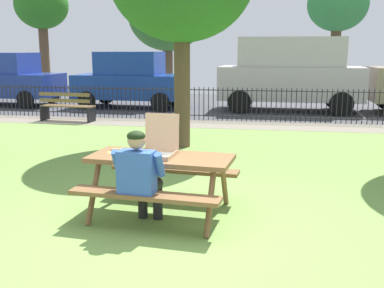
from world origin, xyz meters
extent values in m
cube|color=#739948|center=(0.00, 2.19, -0.01)|extent=(28.00, 12.37, 0.02)
cube|color=gray|center=(0.00, 7.67, 0.00)|extent=(28.00, 1.40, 0.01)
cube|color=#424247|center=(0.00, 12.35, -0.01)|extent=(28.00, 7.95, 0.01)
cube|color=brown|center=(-0.21, 0.52, 0.74)|extent=(1.86, 0.93, 0.06)
cube|color=brown|center=(-0.27, -0.08, 0.44)|extent=(1.82, 0.45, 0.05)
cube|color=brown|center=(-0.15, 1.11, 0.44)|extent=(1.82, 0.45, 0.05)
cylinder|color=brown|center=(-0.99, 0.18, 0.35)|extent=(0.11, 0.44, 0.74)
cylinder|color=brown|center=(-0.91, 1.00, 0.35)|extent=(0.11, 0.44, 0.74)
cylinder|color=brown|center=(0.48, 0.03, 0.35)|extent=(0.11, 0.44, 0.74)
cylinder|color=brown|center=(0.56, 0.86, 0.35)|extent=(0.11, 0.44, 0.74)
cube|color=tan|center=(-0.26, 0.48, 0.78)|extent=(0.50, 0.50, 0.01)
cube|color=silver|center=(-0.26, 0.48, 0.78)|extent=(0.46, 0.46, 0.00)
cube|color=tan|center=(-0.28, 0.26, 0.80)|extent=(0.45, 0.06, 0.04)
cube|color=tan|center=(-0.24, 0.70, 0.80)|extent=(0.45, 0.06, 0.04)
cube|color=tan|center=(-0.48, 0.50, 0.80)|extent=(0.06, 0.45, 0.04)
cube|color=tan|center=(-0.04, 0.46, 0.80)|extent=(0.06, 0.45, 0.04)
cube|color=tan|center=(-0.24, 0.72, 1.05)|extent=(0.46, 0.09, 0.45)
pyramid|color=#E2CA52|center=(-0.85, 0.63, 0.78)|extent=(0.18, 0.24, 0.01)
cube|color=tan|center=(-0.86, 0.74, 0.78)|extent=(0.17, 0.05, 0.02)
cylinder|color=black|center=(-0.41, 0.35, 0.22)|extent=(0.12, 0.12, 0.44)
cylinder|color=black|center=(-0.43, 0.15, 0.47)|extent=(0.19, 0.43, 0.15)
cylinder|color=black|center=(-0.21, 0.34, 0.22)|extent=(0.12, 0.12, 0.44)
cylinder|color=black|center=(-0.23, 0.13, 0.47)|extent=(0.19, 0.43, 0.15)
cube|color=#3359B2|center=(-0.35, -0.07, 0.70)|extent=(0.44, 0.26, 0.52)
cylinder|color=#3359B2|center=(-0.61, 0.00, 0.80)|extent=(0.11, 0.22, 0.31)
cylinder|color=#3359B2|center=(-0.09, -0.05, 0.80)|extent=(0.11, 0.22, 0.31)
sphere|color=tan|center=(-0.35, -0.05, 1.08)|extent=(0.21, 0.21, 0.21)
ellipsoid|color=black|center=(-0.35, -0.06, 1.13)|extent=(0.21, 0.20, 0.12)
cylinder|color=black|center=(0.00, 8.37, 0.90)|extent=(23.86, 0.03, 0.03)
cylinder|color=black|center=(0.00, 8.37, 0.15)|extent=(23.86, 0.03, 0.03)
cylinder|color=black|center=(-7.23, 8.37, 0.49)|extent=(0.02, 0.02, 0.98)
cylinder|color=black|center=(-7.09, 8.37, 0.49)|extent=(0.02, 0.02, 0.98)
cylinder|color=black|center=(-6.95, 8.37, 0.49)|extent=(0.02, 0.02, 0.98)
cylinder|color=black|center=(-6.81, 8.37, 0.49)|extent=(0.02, 0.02, 0.98)
cylinder|color=black|center=(-6.67, 8.37, 0.49)|extent=(0.02, 0.02, 0.98)
cylinder|color=black|center=(-6.53, 8.37, 0.49)|extent=(0.02, 0.02, 0.98)
cylinder|color=black|center=(-6.38, 8.37, 0.49)|extent=(0.02, 0.02, 0.98)
cylinder|color=black|center=(-6.24, 8.37, 0.49)|extent=(0.02, 0.02, 0.98)
cylinder|color=black|center=(-6.10, 8.37, 0.49)|extent=(0.02, 0.02, 0.98)
cylinder|color=black|center=(-5.96, 8.37, 0.49)|extent=(0.02, 0.02, 0.98)
cylinder|color=black|center=(-5.82, 8.37, 0.49)|extent=(0.02, 0.02, 0.98)
cylinder|color=black|center=(-5.68, 8.37, 0.49)|extent=(0.02, 0.02, 0.98)
cylinder|color=black|center=(-5.54, 8.37, 0.49)|extent=(0.02, 0.02, 0.98)
cylinder|color=black|center=(-5.40, 8.37, 0.49)|extent=(0.02, 0.02, 0.98)
cylinder|color=black|center=(-5.26, 8.37, 0.49)|extent=(0.02, 0.02, 0.98)
cylinder|color=black|center=(-5.12, 8.37, 0.49)|extent=(0.02, 0.02, 0.98)
cylinder|color=black|center=(-4.98, 8.37, 0.49)|extent=(0.02, 0.02, 0.98)
cylinder|color=black|center=(-4.84, 8.37, 0.49)|extent=(0.02, 0.02, 0.98)
cylinder|color=black|center=(-4.70, 8.37, 0.49)|extent=(0.02, 0.02, 0.98)
cylinder|color=black|center=(-4.56, 8.37, 0.49)|extent=(0.02, 0.02, 0.98)
cylinder|color=black|center=(-4.42, 8.37, 0.49)|extent=(0.02, 0.02, 0.98)
cylinder|color=black|center=(-4.28, 8.37, 0.49)|extent=(0.02, 0.02, 0.98)
cylinder|color=black|center=(-4.14, 8.37, 0.49)|extent=(0.02, 0.02, 0.98)
cylinder|color=black|center=(-4.00, 8.37, 0.49)|extent=(0.02, 0.02, 0.98)
cylinder|color=black|center=(-3.86, 8.37, 0.49)|extent=(0.02, 0.02, 0.98)
cylinder|color=black|center=(-3.72, 8.37, 0.49)|extent=(0.02, 0.02, 0.98)
cylinder|color=black|center=(-3.58, 8.37, 0.49)|extent=(0.02, 0.02, 0.98)
cylinder|color=black|center=(-3.44, 8.37, 0.49)|extent=(0.02, 0.02, 0.98)
cylinder|color=black|center=(-3.30, 8.37, 0.49)|extent=(0.02, 0.02, 0.98)
cylinder|color=black|center=(-3.16, 8.37, 0.49)|extent=(0.02, 0.02, 0.98)
cylinder|color=black|center=(-3.02, 8.37, 0.49)|extent=(0.02, 0.02, 0.98)
cylinder|color=black|center=(-2.88, 8.37, 0.49)|extent=(0.02, 0.02, 0.98)
cylinder|color=black|center=(-2.74, 8.37, 0.49)|extent=(0.02, 0.02, 0.98)
cylinder|color=black|center=(-2.60, 8.37, 0.49)|extent=(0.02, 0.02, 0.98)
cylinder|color=black|center=(-2.46, 8.37, 0.49)|extent=(0.02, 0.02, 0.98)
cylinder|color=black|center=(-2.32, 8.37, 0.49)|extent=(0.02, 0.02, 0.98)
cylinder|color=black|center=(-2.18, 8.37, 0.49)|extent=(0.02, 0.02, 0.98)
cylinder|color=black|center=(-2.03, 8.37, 0.49)|extent=(0.02, 0.02, 0.98)
cylinder|color=black|center=(-1.89, 8.37, 0.49)|extent=(0.02, 0.02, 0.98)
cylinder|color=black|center=(-1.75, 8.37, 0.49)|extent=(0.02, 0.02, 0.98)
cylinder|color=black|center=(-1.61, 8.37, 0.49)|extent=(0.02, 0.02, 0.98)
cylinder|color=black|center=(-1.47, 8.37, 0.49)|extent=(0.02, 0.02, 0.98)
cylinder|color=black|center=(-1.33, 8.37, 0.49)|extent=(0.02, 0.02, 0.98)
cylinder|color=black|center=(-1.19, 8.37, 0.49)|extent=(0.02, 0.02, 0.98)
cylinder|color=black|center=(-1.05, 8.37, 0.49)|extent=(0.02, 0.02, 0.98)
cylinder|color=black|center=(-0.91, 8.37, 0.49)|extent=(0.02, 0.02, 0.98)
cylinder|color=black|center=(-0.77, 8.37, 0.49)|extent=(0.02, 0.02, 0.98)
cylinder|color=black|center=(-0.63, 8.37, 0.49)|extent=(0.02, 0.02, 0.98)
cylinder|color=black|center=(-0.49, 8.37, 0.49)|extent=(0.02, 0.02, 0.98)
cylinder|color=black|center=(-0.35, 8.37, 0.49)|extent=(0.02, 0.02, 0.98)
cylinder|color=black|center=(-0.21, 8.37, 0.49)|extent=(0.02, 0.02, 0.98)
cylinder|color=black|center=(-0.07, 8.37, 0.49)|extent=(0.02, 0.02, 0.98)
cylinder|color=black|center=(0.07, 8.37, 0.49)|extent=(0.02, 0.02, 0.98)
cylinder|color=black|center=(0.21, 8.37, 0.49)|extent=(0.02, 0.02, 0.98)
cylinder|color=black|center=(0.35, 8.37, 0.49)|extent=(0.02, 0.02, 0.98)
cylinder|color=black|center=(0.49, 8.37, 0.49)|extent=(0.02, 0.02, 0.98)
cylinder|color=black|center=(0.63, 8.37, 0.49)|extent=(0.02, 0.02, 0.98)
cylinder|color=black|center=(0.77, 8.37, 0.49)|extent=(0.02, 0.02, 0.98)
cylinder|color=black|center=(0.91, 8.37, 0.49)|extent=(0.02, 0.02, 0.98)
cylinder|color=black|center=(1.05, 8.37, 0.49)|extent=(0.02, 0.02, 0.98)
cylinder|color=black|center=(1.19, 8.37, 0.49)|extent=(0.02, 0.02, 0.98)
cylinder|color=black|center=(1.33, 8.37, 0.49)|extent=(0.02, 0.02, 0.98)
cylinder|color=black|center=(1.47, 8.37, 0.49)|extent=(0.02, 0.02, 0.98)
cylinder|color=black|center=(1.61, 8.37, 0.49)|extent=(0.02, 0.02, 0.98)
cylinder|color=black|center=(1.75, 8.37, 0.49)|extent=(0.02, 0.02, 0.98)
cylinder|color=black|center=(1.89, 8.37, 0.49)|extent=(0.02, 0.02, 0.98)
cylinder|color=black|center=(2.03, 8.37, 0.49)|extent=(0.02, 0.02, 0.98)
cylinder|color=black|center=(2.18, 8.37, 0.49)|extent=(0.02, 0.02, 0.98)
cylinder|color=black|center=(2.32, 8.37, 0.49)|extent=(0.02, 0.02, 0.98)
cylinder|color=black|center=(2.46, 8.37, 0.49)|extent=(0.02, 0.02, 0.98)
cylinder|color=black|center=(2.60, 8.37, 0.49)|extent=(0.02, 0.02, 0.98)
cylinder|color=black|center=(2.74, 8.37, 0.49)|extent=(0.02, 0.02, 0.98)
cylinder|color=black|center=(2.88, 8.37, 0.49)|extent=(0.02, 0.02, 0.98)
cylinder|color=black|center=(3.02, 8.37, 0.49)|extent=(0.02, 0.02, 0.98)
cylinder|color=black|center=(3.16, 8.37, 0.49)|extent=(0.02, 0.02, 0.98)
cylinder|color=black|center=(3.30, 8.37, 0.49)|extent=(0.02, 0.02, 0.98)
cylinder|color=black|center=(3.44, 8.37, 0.49)|extent=(0.02, 0.02, 0.98)
cylinder|color=black|center=(3.58, 8.37, 0.49)|extent=(0.02, 0.02, 0.98)
cylinder|color=black|center=(3.72, 8.37, 0.49)|extent=(0.02, 0.02, 0.98)
cylinder|color=black|center=(3.86, 8.37, 0.49)|extent=(0.02, 0.02, 0.98)
cylinder|color=black|center=(4.00, 8.37, 0.49)|extent=(0.02, 0.02, 0.98)
cylinder|color=black|center=(4.14, 8.37, 0.49)|extent=(0.02, 0.02, 0.98)
cylinder|color=black|center=(4.28, 8.37, 0.49)|extent=(0.02, 0.02, 0.98)
cube|color=brown|center=(-4.67, 7.74, 0.44)|extent=(1.60, 0.25, 0.04)
cube|color=brown|center=(-4.68, 7.60, 0.44)|extent=(1.60, 0.25, 0.04)
cube|color=brown|center=(-4.69, 7.46, 0.44)|extent=(1.60, 0.25, 0.04)
cube|color=brown|center=(-4.70, 7.40, 0.62)|extent=(1.60, 0.21, 0.11)
cube|color=brown|center=(-4.70, 7.40, 0.80)|extent=(1.60, 0.21, 0.11)
cube|color=black|center=(-3.93, 7.48, 0.22)|extent=(0.09, 0.44, 0.44)
cube|color=black|center=(-5.44, 7.62, 0.22)|extent=(0.09, 0.44, 0.44)
cylinder|color=brown|center=(-0.72, 4.65, 1.22)|extent=(0.34, 0.34, 2.43)
cube|color=navy|center=(-8.78, 10.91, 0.76)|extent=(4.50, 2.05, 0.84)
cube|color=#262D38|center=(-7.94, 10.86, 1.56)|extent=(0.13, 1.53, 0.65)
cylinder|color=black|center=(-7.34, 9.92, 0.32)|extent=(0.65, 0.15, 0.64)
cylinder|color=black|center=(-7.23, 11.72, 0.32)|extent=(0.65, 0.15, 0.64)
cube|color=navy|center=(-3.78, 10.91, 0.76)|extent=(3.97, 1.88, 0.84)
cube|color=navy|center=(-3.78, 10.91, 1.58)|extent=(2.26, 1.60, 0.80)
cube|color=#262D38|center=(-3.07, 10.88, 1.58)|extent=(0.10, 1.46, 0.68)
cylinder|color=black|center=(-2.49, 9.99, 0.32)|extent=(0.64, 0.14, 0.64)
cylinder|color=black|center=(-2.42, 11.71, 0.32)|extent=(0.64, 0.14, 0.64)
cylinder|color=black|center=(-5.14, 10.10, 0.32)|extent=(0.64, 0.14, 0.64)
cylinder|color=black|center=(-5.07, 11.82, 0.32)|extent=(0.64, 0.14, 0.64)
cube|color=#BDB1B8|center=(1.80, 10.91, 0.95)|extent=(4.75, 2.09, 1.10)
cube|color=#BDB1B8|center=(1.80, 10.91, 1.98)|extent=(3.45, 1.82, 0.96)
cube|color=#262D38|center=(2.90, 10.88, 1.98)|extent=(0.09, 1.67, 0.82)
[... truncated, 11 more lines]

